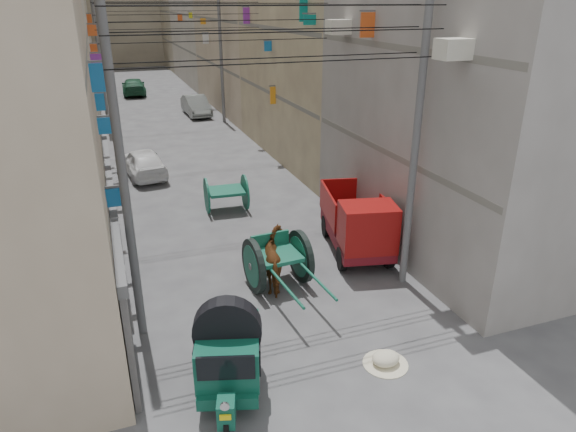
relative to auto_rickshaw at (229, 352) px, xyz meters
name	(u,v)px	position (x,y,z in m)	size (l,w,h in m)	color
building_row_left	(21,16)	(-5.89, 30.85, 5.48)	(8.00, 62.00, 14.00)	#BAA68C
building_row_right	(259,14)	(10.10, 30.85, 5.48)	(8.00, 62.00, 14.00)	gray
end_cap_building	(122,8)	(2.10, 62.72, 5.52)	(22.00, 10.00, 13.00)	tan
shutters_left	(113,211)	(-1.82, 7.10, 0.52)	(0.18, 14.40, 2.88)	#4B4B50
signboards	(180,86)	(2.09, 18.38, 2.45)	(8.22, 40.52, 5.67)	orange
utility_poles	(196,88)	(2.10, 13.72, 3.02)	(7.40, 22.20, 8.00)	#57585A
overhead_cables	(204,19)	(2.10, 11.12, 5.79)	(7.40, 22.52, 1.12)	black
auto_rickshaw	(229,352)	(0.00, 0.00, 0.00)	(1.78, 2.44, 1.66)	black
tonga_cart	(278,260)	(2.28, 3.70, -0.19)	(1.67, 3.42, 1.51)	black
mini_truck	(360,228)	(5.21, 4.52, 0.00)	(2.36, 3.89, 2.04)	black
second_cart	(226,193)	(2.23, 9.60, -0.26)	(1.60, 1.43, 1.35)	#145842
feed_sack	(386,358)	(3.41, -0.33, -0.82)	(0.62, 0.50, 0.31)	beige
horse	(278,261)	(2.28, 3.72, -0.22)	(0.82, 1.79, 1.52)	#5D2716
distant_car_white	(143,162)	(-0.32, 14.94, -0.33)	(1.53, 3.80, 1.30)	white
distant_car_grey	(196,106)	(4.38, 27.42, -0.31)	(1.41, 4.05, 1.33)	slate
distant_car_green	(134,87)	(0.98, 37.59, -0.31)	(1.87, 4.59, 1.33)	#1B4F33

